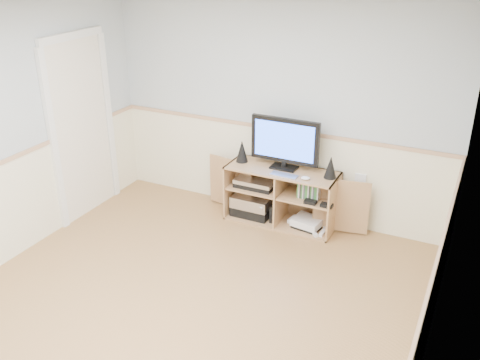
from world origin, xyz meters
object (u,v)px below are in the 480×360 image
at_px(monitor, 285,142).
at_px(game_consoles, 307,223).
at_px(media_cabinet, 283,194).
at_px(keyboard, 284,175).

xyz_separation_m(monitor, game_consoles, (0.32, -0.06, -0.89)).
xyz_separation_m(media_cabinet, keyboard, (0.08, -0.20, 0.32)).
bearing_deg(keyboard, monitor, 115.05).
relative_size(keyboard, game_consoles, 0.65).
xyz_separation_m(media_cabinet, game_consoles, (0.32, -0.07, -0.26)).
distance_m(keyboard, game_consoles, 0.65).
bearing_deg(game_consoles, media_cabinet, 168.00).
bearing_deg(media_cabinet, game_consoles, -12.00).
xyz_separation_m(keyboard, game_consoles, (0.24, 0.13, -0.59)).
xyz_separation_m(monitor, keyboard, (0.08, -0.19, -0.30)).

